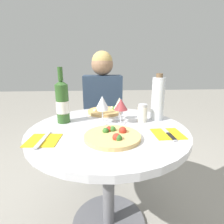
% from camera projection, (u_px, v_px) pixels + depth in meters
% --- Properties ---
extents(ground_plane, '(12.00, 12.00, 0.00)m').
position_uv_depth(ground_plane, '(109.00, 223.00, 1.21)').
color(ground_plane, gray).
rests_on(ground_plane, ground).
extents(dining_table, '(0.90, 0.90, 0.71)m').
position_uv_depth(dining_table, '(108.00, 151.00, 1.06)').
color(dining_table, slate).
rests_on(dining_table, ground_plane).
extents(chair_behind_diner, '(0.39, 0.39, 0.89)m').
position_uv_depth(chair_behind_diner, '(103.00, 125.00, 1.88)').
color(chair_behind_diner, silver).
rests_on(chair_behind_diner, ground_plane).
extents(seated_diner, '(0.37, 0.43, 1.18)m').
position_uv_depth(seated_diner, '(103.00, 118.00, 1.72)').
color(seated_diner, '#28384C').
rests_on(seated_diner, ground_plane).
extents(pizza_large, '(0.28, 0.28, 0.05)m').
position_uv_depth(pizza_large, '(113.00, 136.00, 0.87)').
color(pizza_large, '#DBB26B').
rests_on(pizza_large, dining_table).
extents(pizza_small_far, '(0.25, 0.25, 0.05)m').
position_uv_depth(pizza_small_far, '(104.00, 111.00, 1.31)').
color(pizza_small_far, tan).
rests_on(pizza_small_far, dining_table).
extents(wine_bottle, '(0.08, 0.08, 0.34)m').
position_uv_depth(wine_bottle, '(62.00, 102.00, 1.07)').
color(wine_bottle, '#2D5623').
rests_on(wine_bottle, dining_table).
extents(tall_carafe, '(0.08, 0.08, 0.30)m').
position_uv_depth(tall_carafe, '(158.00, 99.00, 1.12)').
color(tall_carafe, silver).
rests_on(tall_carafe, dining_table).
extents(sugar_shaker, '(0.06, 0.06, 0.11)m').
position_uv_depth(sugar_shaker, '(142.00, 113.00, 1.10)').
color(sugar_shaker, silver).
rests_on(sugar_shaker, dining_table).
extents(wine_glass_front_left, '(0.07, 0.07, 0.16)m').
position_uv_depth(wine_glass_front_left, '(102.00, 105.00, 1.04)').
color(wine_glass_front_left, silver).
rests_on(wine_glass_front_left, dining_table).
extents(wine_glass_back_left, '(0.08, 0.08, 0.16)m').
position_uv_depth(wine_glass_back_left, '(102.00, 102.00, 1.12)').
color(wine_glass_back_left, silver).
rests_on(wine_glass_back_left, dining_table).
extents(wine_glass_front_right, '(0.08, 0.08, 0.15)m').
position_uv_depth(wine_glass_front_right, '(121.00, 105.00, 1.05)').
color(wine_glass_front_right, silver).
rests_on(wine_glass_front_right, dining_table).
extents(wine_glass_back_right, '(0.07, 0.07, 0.15)m').
position_uv_depth(wine_glass_back_right, '(119.00, 104.00, 1.13)').
color(wine_glass_back_right, silver).
rests_on(wine_glass_back_right, dining_table).
extents(place_setting_left, '(0.16, 0.19, 0.01)m').
position_uv_depth(place_setting_left, '(43.00, 140.00, 0.84)').
color(place_setting_left, gold).
rests_on(place_setting_left, dining_table).
extents(place_setting_right, '(0.15, 0.19, 0.01)m').
position_uv_depth(place_setting_right, '(168.00, 134.00, 0.92)').
color(place_setting_right, gold).
rests_on(place_setting_right, dining_table).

